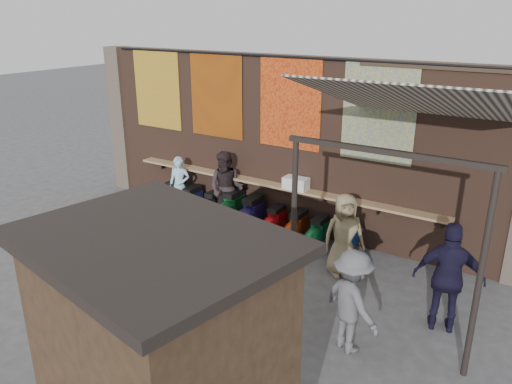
# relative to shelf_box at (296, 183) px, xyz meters

# --- Properties ---
(ground) EXTENTS (70.00, 70.00, 0.00)m
(ground) POSITION_rel_shelf_box_xyz_m (-0.60, -2.30, -1.26)
(ground) COLOR #474749
(ground) RESTS_ON ground
(brick_wall) EXTENTS (10.00, 0.40, 4.00)m
(brick_wall) POSITION_rel_shelf_box_xyz_m (-0.60, 0.40, 0.74)
(brick_wall) COLOR brown
(brick_wall) RESTS_ON ground
(pier_left) EXTENTS (0.50, 0.50, 4.00)m
(pier_left) POSITION_rel_shelf_box_xyz_m (-5.80, 0.40, 0.74)
(pier_left) COLOR #4C4238
(pier_left) RESTS_ON ground
(eating_counter) EXTENTS (8.00, 0.32, 0.05)m
(eating_counter) POSITION_rel_shelf_box_xyz_m (-0.60, 0.03, -0.16)
(eating_counter) COLOR #9E7A51
(eating_counter) RESTS_ON brick_wall
(shelf_box) EXTENTS (0.56, 0.32, 0.27)m
(shelf_box) POSITION_rel_shelf_box_xyz_m (0.00, 0.00, 0.00)
(shelf_box) COLOR white
(shelf_box) RESTS_ON eating_counter
(tapestry_redgold) EXTENTS (1.50, 0.02, 2.00)m
(tapestry_redgold) POSITION_rel_shelf_box_xyz_m (-4.20, 0.18, 1.74)
(tapestry_redgold) COLOR maroon
(tapestry_redgold) RESTS_ON brick_wall
(tapestry_sun) EXTENTS (1.50, 0.02, 2.00)m
(tapestry_sun) POSITION_rel_shelf_box_xyz_m (-2.30, 0.18, 1.74)
(tapestry_sun) COLOR orange
(tapestry_sun) RESTS_ON brick_wall
(tapestry_orange) EXTENTS (1.50, 0.02, 2.00)m
(tapestry_orange) POSITION_rel_shelf_box_xyz_m (-0.30, 0.18, 1.74)
(tapestry_orange) COLOR #DB551B
(tapestry_orange) RESTS_ON brick_wall
(tapestry_multi) EXTENTS (1.50, 0.02, 2.00)m
(tapestry_multi) POSITION_rel_shelf_box_xyz_m (1.70, 0.18, 1.74)
(tapestry_multi) COLOR #2A499A
(tapestry_multi) RESTS_ON brick_wall
(hang_rail) EXTENTS (9.50, 0.06, 0.06)m
(hang_rail) POSITION_rel_shelf_box_xyz_m (-0.60, 0.17, 2.72)
(hang_rail) COLOR black
(hang_rail) RESTS_ON brick_wall
(scooter_stool_0) EXTENTS (0.37, 0.83, 0.79)m
(scooter_stool_0) POSITION_rel_shelf_box_xyz_m (-3.35, -0.34, -0.87)
(scooter_stool_0) COLOR #1A6B5F
(scooter_stool_0) RESTS_ON ground
(scooter_stool_1) EXTENTS (0.34, 0.77, 0.73)m
(scooter_stool_1) POSITION_rel_shelf_box_xyz_m (-2.81, -0.34, -0.90)
(scooter_stool_1) COLOR navy
(scooter_stool_1) RESTS_ON ground
(scooter_stool_2) EXTENTS (0.33, 0.74, 0.70)m
(scooter_stool_2) POSITION_rel_shelf_box_xyz_m (-2.18, -0.25, -0.91)
(scooter_stool_2) COLOR black
(scooter_stool_2) RESTS_ON ground
(scooter_stool_3) EXTENTS (0.40, 0.88, 0.83)m
(scooter_stool_3) POSITION_rel_shelf_box_xyz_m (-1.59, -0.27, -0.84)
(scooter_stool_3) COLOR #105223
(scooter_stool_3) RESTS_ON ground
(scooter_stool_4) EXTENTS (0.39, 0.86, 0.82)m
(scooter_stool_4) POSITION_rel_shelf_box_xyz_m (-0.98, -0.34, -0.85)
(scooter_stool_4) COLOR #1C154F
(scooter_stool_4) RESTS_ON ground
(scooter_stool_5) EXTENTS (0.33, 0.73, 0.69)m
(scooter_stool_5) POSITION_rel_shelf_box_xyz_m (-0.37, -0.28, -0.91)
(scooter_stool_5) COLOR #9A0B11
(scooter_stool_5) RESTS_ON ground
(scooter_stool_6) EXTENTS (0.34, 0.75, 0.71)m
(scooter_stool_6) POSITION_rel_shelf_box_xyz_m (0.21, -0.31, -0.90)
(scooter_stool_6) COLOR maroon
(scooter_stool_6) RESTS_ON ground
(scooter_stool_7) EXTENTS (0.33, 0.74, 0.70)m
(scooter_stool_7) POSITION_rel_shelf_box_xyz_m (0.75, -0.34, -0.91)
(scooter_stool_7) COLOR #0D5B2B
(scooter_stool_7) RESTS_ON ground
(scooter_stool_8) EXTENTS (0.34, 0.75, 0.71)m
(scooter_stool_8) POSITION_rel_shelf_box_xyz_m (1.42, -0.30, -0.90)
(scooter_stool_8) COLOR #0D4196
(scooter_stool_8) RESTS_ON ground
(diner_left) EXTENTS (0.63, 0.53, 1.49)m
(diner_left) POSITION_rel_shelf_box_xyz_m (-3.11, -0.38, -0.52)
(diner_left) COLOR #9CC8E4
(diner_left) RESTS_ON ground
(diner_right) EXTENTS (1.01, 0.87, 1.80)m
(diner_right) POSITION_rel_shelf_box_xyz_m (-1.71, -0.30, -0.36)
(diner_right) COLOR #292022
(diner_right) RESTS_ON ground
(shopper_navy) EXTENTS (1.17, 0.70, 1.86)m
(shopper_navy) POSITION_rel_shelf_box_xyz_m (3.77, -1.93, -0.33)
(shopper_navy) COLOR black
(shopper_navy) RESTS_ON ground
(shopper_grey) EXTENTS (1.23, 1.03, 1.65)m
(shopper_grey) POSITION_rel_shelf_box_xyz_m (2.68, -3.23, -0.44)
(shopper_grey) COLOR slate
(shopper_grey) RESTS_ON ground
(shopper_tan) EXTENTS (0.96, 0.94, 1.67)m
(shopper_tan) POSITION_rel_shelf_box_xyz_m (1.65, -1.11, -0.43)
(shopper_tan) COLOR #8C7B59
(shopper_tan) RESTS_ON ground
(market_stall) EXTENTS (2.76, 2.27, 2.65)m
(market_stall) POSITION_rel_shelf_box_xyz_m (1.61, -6.14, 0.07)
(market_stall) COLOR black
(market_stall) RESTS_ON ground
(stall_roof) EXTENTS (3.10, 2.60, 0.12)m
(stall_roof) POSITION_rel_shelf_box_xyz_m (1.61, -6.14, 1.45)
(stall_roof) COLOR black
(stall_roof) RESTS_ON market_stall
(stall_sign) EXTENTS (1.19, 0.27, 0.50)m
(stall_sign) POSITION_rel_shelf_box_xyz_m (1.79, -5.21, 0.66)
(stall_sign) COLOR gold
(stall_sign) RESTS_ON market_stall
(stall_shelf) EXTENTS (2.02, 0.49, 0.06)m
(stall_shelf) POSITION_rel_shelf_box_xyz_m (1.79, -5.21, -0.29)
(stall_shelf) COLOR #473321
(stall_shelf) RESTS_ON market_stall
(awning_canvas) EXTENTS (3.20, 3.28, 0.97)m
(awning_canvas) POSITION_rel_shelf_box_xyz_m (2.90, -1.40, 2.29)
(awning_canvas) COLOR beige
(awning_canvas) RESTS_ON brick_wall
(awning_ledger) EXTENTS (3.30, 0.08, 0.12)m
(awning_ledger) POSITION_rel_shelf_box_xyz_m (2.90, 0.19, 2.69)
(awning_ledger) COLOR #33261C
(awning_ledger) RESTS_ON brick_wall
(awning_header) EXTENTS (3.00, 0.08, 0.08)m
(awning_header) POSITION_rel_shelf_box_xyz_m (2.90, -2.90, 1.82)
(awning_header) COLOR black
(awning_header) RESTS_ON awning_post_left
(awning_post_left) EXTENTS (0.09, 0.09, 3.10)m
(awning_post_left) POSITION_rel_shelf_box_xyz_m (1.50, -2.90, 0.29)
(awning_post_left) COLOR black
(awning_post_left) RESTS_ON ground
(awning_post_right) EXTENTS (0.09, 0.09, 3.10)m
(awning_post_right) POSITION_rel_shelf_box_xyz_m (4.30, -2.90, 0.29)
(awning_post_right) COLOR black
(awning_post_right) RESTS_ON ground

